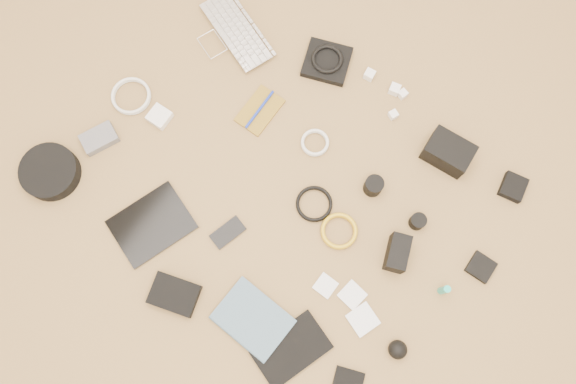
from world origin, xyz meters
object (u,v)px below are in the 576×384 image
Objects in this scene: tablet at (152,224)px; headphone_case at (50,172)px; dslr_camera at (448,152)px; phone at (228,233)px; paperback at (236,341)px; laptop at (226,37)px.

headphone_case is (-0.37, -0.06, 0.02)m from tablet.
dslr_camera reaches higher than phone.
phone is at bearing -128.28° from dslr_camera.
paperback is (0.44, -0.13, 0.01)m from tablet.
laptop is 0.70m from tablet.
tablet is 1.10× the size of paperback.
laptop is 0.75m from headphone_case.
tablet is (0.21, -0.67, -0.01)m from laptop.
headphone_case is at bearing -146.88° from phone.
paperback reaches higher than tablet.
tablet is 0.46m from paperback.
headphone_case is 0.86× the size of paperback.
headphone_case reaches higher than laptop.
laptop is 2.13× the size of dslr_camera.
dslr_camera is 0.76m from phone.
headphone_case is at bearing -145.40° from dslr_camera.
laptop reaches higher than tablet.
paperback is (-0.21, -0.88, -0.03)m from dslr_camera.
dslr_camera is at bearing -10.24° from paperback.
phone is 0.59× the size of headphone_case.
dslr_camera reaches higher than headphone_case.
tablet is at bearing -134.55° from dslr_camera.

